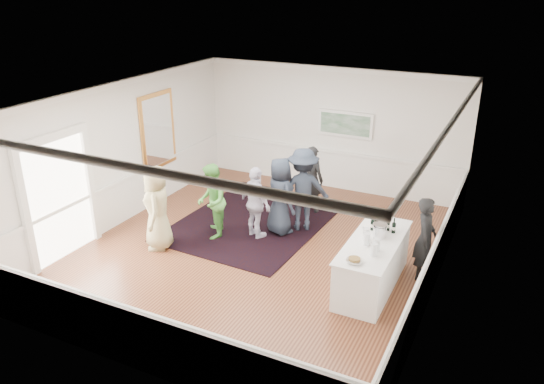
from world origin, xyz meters
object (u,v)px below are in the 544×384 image
at_px(ice_bucket, 380,231).
at_px(guest_navy, 280,196).
at_px(guest_dark_a, 303,190).
at_px(serving_table, 373,263).
at_px(bartender, 425,238).
at_px(guest_lilac, 256,203).
at_px(guest_dark_b, 312,179).
at_px(nut_bowl, 354,260).
at_px(guest_tan, 157,207).
at_px(guest_green, 212,201).

bearing_deg(ice_bucket, guest_navy, 157.19).
distance_m(guest_dark_a, ice_bucket, 2.54).
height_order(serving_table, guest_dark_a, guest_dark_a).
bearing_deg(bartender, ice_bucket, 120.98).
xyz_separation_m(serving_table, guest_navy, (-2.44, 1.25, 0.40)).
distance_m(serving_table, guest_lilac, 2.94).
height_order(guest_lilac, guest_navy, guest_navy).
distance_m(bartender, guest_dark_a, 2.97).
distance_m(guest_dark_b, nut_bowl, 4.11).
xyz_separation_m(guest_dark_a, guest_navy, (-0.36, -0.38, -0.08)).
xyz_separation_m(guest_dark_a, ice_bucket, (2.11, -1.42, 0.10)).
relative_size(serving_table, bartender, 1.42).
relative_size(guest_lilac, nut_bowl, 5.74).
distance_m(bartender, ice_bucket, 0.93).
bearing_deg(guest_dark_b, nut_bowl, 131.14).
bearing_deg(guest_tan, bartender, 71.73).
distance_m(ice_bucket, nut_bowl, 1.10).
relative_size(guest_navy, ice_bucket, 6.62).
relative_size(guest_navy, nut_bowl, 6.19).
relative_size(bartender, nut_bowl, 5.74).
bearing_deg(guest_dark_b, guest_tan, 64.35).
bearing_deg(guest_dark_b, guest_navy, 91.50).
relative_size(guest_dark_b, ice_bucket, 6.28).
height_order(guest_green, guest_dark_b, guest_green).
bearing_deg(guest_lilac, guest_tan, 65.25).
relative_size(guest_lilac, ice_bucket, 6.14).
bearing_deg(guest_navy, nut_bowl, 171.72).
relative_size(guest_lilac, guest_dark_a, 0.85).
height_order(bartender, guest_navy, guest_navy).
bearing_deg(ice_bucket, guest_green, 176.43).
bearing_deg(ice_bucket, guest_tan, -171.23).
distance_m(guest_dark_b, ice_bucket, 3.32).
height_order(serving_table, guest_navy, guest_navy).
bearing_deg(guest_green, guest_dark_a, 98.61).
bearing_deg(serving_table, bartender, 44.75).
distance_m(guest_green, guest_navy, 1.48).
bearing_deg(guest_dark_b, guest_lilac, 82.21).
bearing_deg(guest_dark_a, nut_bowl, 98.33).
xyz_separation_m(bartender, guest_navy, (-3.20, 0.51, 0.06)).
xyz_separation_m(guest_tan, guest_dark_a, (2.33, 2.10, 0.04)).
relative_size(serving_table, guest_dark_b, 1.39).
height_order(guest_tan, guest_green, guest_tan).
bearing_deg(guest_navy, serving_table, -173.28).
relative_size(serving_table, guest_dark_a, 1.21).
relative_size(guest_dark_b, guest_navy, 0.95).
bearing_deg(bartender, guest_dark_a, 67.15).
xyz_separation_m(bartender, guest_dark_b, (-3.01, 1.86, 0.02)).
bearing_deg(nut_bowl, guest_lilac, 148.03).
xyz_separation_m(guest_tan, ice_bucket, (4.44, 0.68, 0.14)).
bearing_deg(guest_dark_b, guest_dark_a, 109.67).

